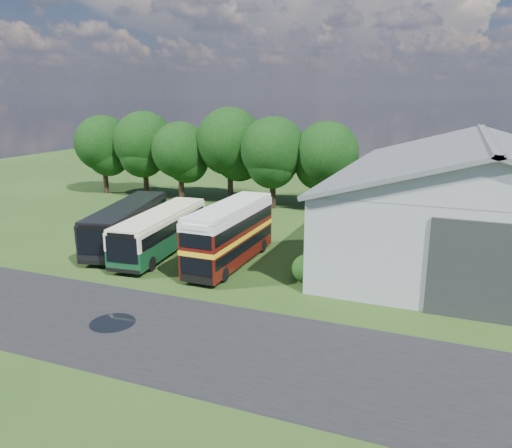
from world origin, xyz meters
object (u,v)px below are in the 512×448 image
at_px(storage_shed, 480,194).
at_px(bus_green_single, 161,231).
at_px(bus_maroon_double, 230,235).
at_px(bus_dark_single, 127,224).

distance_m(storage_shed, bus_green_single, 22.19).
relative_size(storage_shed, bus_maroon_double, 2.69).
distance_m(bus_green_single, bus_maroon_double, 5.51).
bearing_deg(storage_shed, bus_green_single, -157.54).
height_order(bus_green_single, bus_dark_single, bus_dark_single).
height_order(bus_maroon_double, bus_dark_single, bus_maroon_double).
bearing_deg(bus_green_single, bus_dark_single, 163.13).
bearing_deg(bus_maroon_double, bus_green_single, 175.95).
height_order(storage_shed, bus_maroon_double, storage_shed).
relative_size(storage_shed, bus_dark_single, 2.21).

